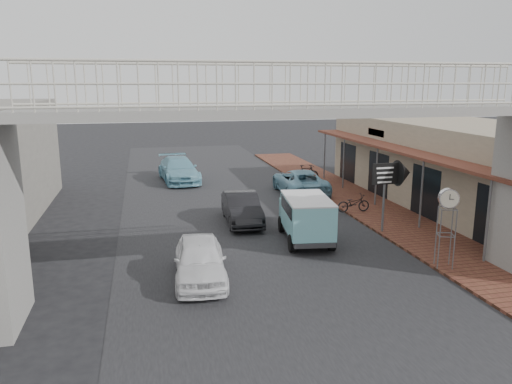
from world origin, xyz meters
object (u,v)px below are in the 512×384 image
white_hatchback (200,260)px  arrow_sign (402,174)px  motorcycle_far (306,174)px  angkot_far (179,170)px  motorcycle_near (353,203)px  dark_sedan (242,208)px  angkot_van (306,213)px  street_clock (448,202)px  angkot_curb (300,182)px

white_hatchback → arrow_sign: (8.28, 3.15, 1.74)m
motorcycle_far → arrow_sign: size_ratio=0.63×
angkot_far → motorcycle_near: size_ratio=3.24×
dark_sedan → angkot_van: bearing=-55.8°
dark_sedan → angkot_van: 3.56m
angkot_far → arrow_sign: 14.82m
angkot_van → motorcycle_near: size_ratio=2.41×
street_clock → angkot_curb: bearing=115.7°
street_clock → arrow_sign: arrow_sign is taller
angkot_far → angkot_curb: bearing=-44.6°
street_clock → motorcycle_far: bearing=110.3°
motorcycle_near → street_clock: size_ratio=0.60×
angkot_curb → arrow_sign: 7.95m
motorcycle_near → street_clock: 7.27m
angkot_van → arrow_sign: 4.18m
dark_sedan → motorcycle_far: bearing=56.2°
dark_sedan → motorcycle_near: 5.24m
angkot_curb → angkot_far: size_ratio=0.96×
angkot_curb → motorcycle_near: angkot_curb is taller
angkot_curb → angkot_van: bearing=75.9°
motorcycle_far → street_clock: 13.96m
angkot_far → arrow_sign: bearing=-63.6°
motorcycle_far → angkot_curb: bearing=139.1°
angkot_van → street_clock: 5.18m
street_clock → arrow_sign: (0.59, 4.02, 0.16)m
angkot_van → motorcycle_far: (3.38, 10.11, -0.46)m
street_clock → arrow_sign: 4.07m
white_hatchback → street_clock: street_clock is taller
angkot_curb → angkot_van: (-2.28, -7.83, 0.43)m
dark_sedan → angkot_van: (1.85, -3.00, 0.46)m
angkot_van → street_clock: bearing=-41.0°
arrow_sign → angkot_far: bearing=119.6°
white_hatchback → angkot_curb: (6.59, 10.72, 0.03)m
white_hatchback → arrow_sign: 9.03m
angkot_far → motorcycle_near: (7.16, -9.48, -0.22)m
white_hatchback → angkot_van: 5.21m
motorcycle_near → angkot_curb: bearing=12.7°
white_hatchback → dark_sedan: bearing=71.8°
motorcycle_near → arrow_sign: bearing=-169.9°
arrow_sign → motorcycle_near: bearing=98.9°
angkot_curb → angkot_van: size_ratio=1.30×
white_hatchback → motorcycle_far: white_hatchback is taller
motorcycle_far → street_clock: size_ratio=0.70×
angkot_far → motorcycle_far: angkot_far is taller
angkot_curb → arrow_sign: (1.69, -7.58, 1.71)m
white_hatchback → arrow_sign: size_ratio=1.33×
motorcycle_near → motorcycle_far: 6.81m
angkot_curb → arrow_sign: bearing=104.7°
motorcycle_near → dark_sedan: bearing=92.3°
motorcycle_near → motorcycle_far: motorcycle_far is taller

